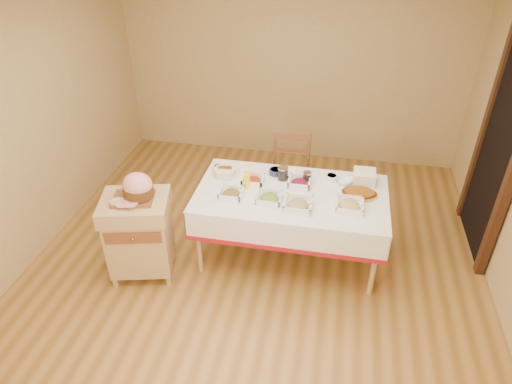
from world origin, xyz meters
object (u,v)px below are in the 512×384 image
(plate_stack, at_px, (364,177))
(brass_platter, at_px, (359,193))
(dining_chair, at_px, (290,176))
(ham_on_board, at_px, (137,188))
(bread_basket, at_px, (225,172))
(preserve_jar_right, at_px, (307,178))
(dining_table, at_px, (291,207))
(preserve_jar_left, at_px, (283,174))
(butcher_cart, at_px, (139,232))
(mustard_bottle, at_px, (247,180))

(plate_stack, relative_size, brass_platter, 0.64)
(dining_chair, relative_size, ham_on_board, 2.57)
(bread_basket, relative_size, brass_platter, 0.68)
(preserve_jar_right, height_order, plate_stack, plate_stack)
(dining_table, relative_size, bread_basket, 8.14)
(preserve_jar_left, xyz_separation_m, brass_platter, (0.75, -0.14, -0.04))
(ham_on_board, distance_m, preserve_jar_left, 1.42)
(butcher_cart, height_order, preserve_jar_right, preserve_jar_right)
(dining_table, height_order, bread_basket, bread_basket)
(mustard_bottle, relative_size, bread_basket, 0.84)
(butcher_cart, relative_size, preserve_jar_right, 7.83)
(preserve_jar_right, bearing_deg, mustard_bottle, -158.94)
(mustard_bottle, relative_size, plate_stack, 0.89)
(dining_table, relative_size, preserve_jar_left, 13.53)
(ham_on_board, relative_size, brass_platter, 1.15)
(plate_stack, bearing_deg, mustard_bottle, -163.63)
(dining_chair, distance_m, ham_on_board, 1.79)
(bread_basket, distance_m, brass_platter, 1.34)
(ham_on_board, xyz_separation_m, brass_platter, (1.95, 0.59, -0.18))
(dining_chair, bearing_deg, mustard_bottle, -115.21)
(plate_stack, bearing_deg, butcher_cart, -156.83)
(mustard_bottle, xyz_separation_m, plate_stack, (1.11, 0.33, -0.03))
(dining_table, height_order, preserve_jar_right, preserve_jar_right)
(mustard_bottle, bearing_deg, dining_table, -1.30)
(bread_basket, bearing_deg, plate_stack, 6.18)
(dining_table, relative_size, preserve_jar_right, 16.65)
(dining_chair, height_order, preserve_jar_right, dining_chair)
(dining_table, height_order, ham_on_board, ham_on_board)
(preserve_jar_left, bearing_deg, preserve_jar_right, -0.85)
(bread_basket, bearing_deg, dining_chair, 41.66)
(ham_on_board, bearing_deg, preserve_jar_right, 26.79)
(dining_table, height_order, dining_chair, dining_chair)
(mustard_bottle, bearing_deg, plate_stack, 16.37)
(dining_table, distance_m, plate_stack, 0.79)
(butcher_cart, height_order, mustard_bottle, mustard_bottle)
(butcher_cart, height_order, dining_chair, dining_chair)
(butcher_cart, bearing_deg, dining_chair, 44.91)
(mustard_bottle, height_order, plate_stack, mustard_bottle)
(ham_on_board, height_order, preserve_jar_right, ham_on_board)
(dining_table, bearing_deg, preserve_jar_left, 117.30)
(preserve_jar_left, relative_size, preserve_jar_right, 1.23)
(preserve_jar_left, distance_m, brass_platter, 0.77)
(dining_chair, height_order, bread_basket, dining_chair)
(ham_on_board, height_order, mustard_bottle, ham_on_board)
(mustard_bottle, height_order, brass_platter, mustard_bottle)
(preserve_jar_left, height_order, brass_platter, preserve_jar_left)
(dining_chair, xyz_separation_m, ham_on_board, (-1.22, -1.22, 0.46))
(preserve_jar_left, distance_m, bread_basket, 0.58)
(butcher_cart, height_order, brass_platter, butcher_cart)
(preserve_jar_right, relative_size, plate_stack, 0.52)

